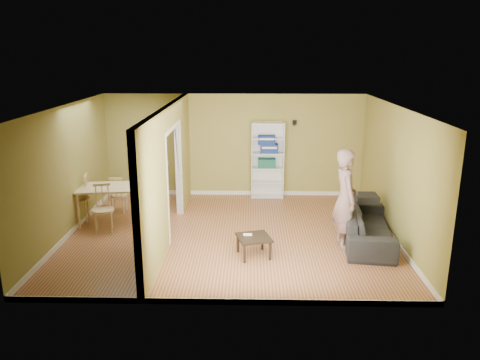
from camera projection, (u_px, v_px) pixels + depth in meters
name	position (u px, v px, depth m)	size (l,w,h in m)	color
room_shell	(230.00, 173.00, 9.20)	(6.50, 6.50, 6.50)	#B96D46
partition	(169.00, 173.00, 9.23)	(0.22, 5.50, 2.60)	#9A9345
wall_speaker	(295.00, 123.00, 11.60)	(0.10, 0.10, 0.10)	black
sofa	(368.00, 220.00, 9.11)	(0.97, 2.26, 0.86)	black
person	(346.00, 190.00, 8.70)	(0.63, 0.81, 2.23)	slate
bookshelf	(267.00, 160.00, 11.79)	(0.81, 0.36, 1.93)	white
paper_box_teal	(267.00, 163.00, 11.76)	(0.44, 0.28, 0.22)	#247357
paper_box_navy_b	(269.00, 148.00, 11.65)	(0.43, 0.28, 0.22)	navy
paper_box_navy_c	(267.00, 140.00, 11.60)	(0.42, 0.27, 0.21)	navy
coffee_table	(254.00, 239.00, 8.47)	(0.57, 0.57, 0.38)	black
game_controller	(248.00, 234.00, 8.51)	(0.16, 0.04, 0.03)	white
dining_table	(109.00, 190.00, 10.08)	(1.28, 0.85, 0.80)	#CCBE77
chair_left	(78.00, 198.00, 10.18)	(0.48, 0.48, 1.05)	#D4BB8B
chair_near	(103.00, 208.00, 9.61)	(0.45, 0.45, 0.98)	tan
chair_far	(118.00, 194.00, 10.80)	(0.40, 0.40, 0.87)	tan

